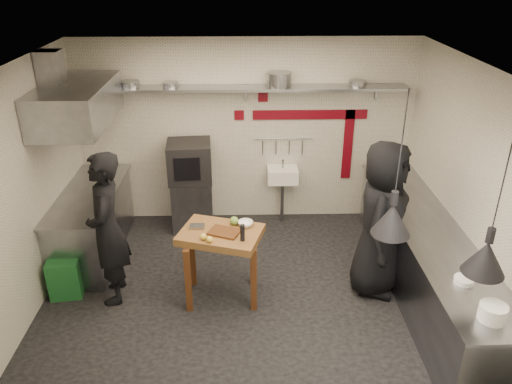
{
  "coord_description": "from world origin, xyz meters",
  "views": [
    {
      "loc": [
        -0.03,
        -5.05,
        3.83
      ],
      "look_at": [
        0.1,
        0.3,
        1.27
      ],
      "focal_mm": 35.0,
      "sensor_mm": 36.0,
      "label": 1
    }
  ],
  "objects_px": {
    "combi_oven": "(190,161)",
    "chef_left": "(107,229)",
    "prep_table": "(222,264)",
    "green_bin": "(66,276)",
    "chef_right": "(381,219)",
    "oven_stand": "(192,203)"
  },
  "relations": [
    {
      "from": "combi_oven",
      "to": "chef_left",
      "type": "xyz_separation_m",
      "value": [
        -0.8,
        -1.72,
        -0.15
      ]
    },
    {
      "from": "combi_oven",
      "to": "prep_table",
      "type": "xyz_separation_m",
      "value": [
        0.52,
        -1.76,
        -0.63
      ]
    },
    {
      "from": "prep_table",
      "to": "chef_left",
      "type": "relative_size",
      "value": 0.49
    },
    {
      "from": "green_bin",
      "to": "chef_left",
      "type": "bearing_deg",
      "value": -7.32
    },
    {
      "from": "chef_left",
      "to": "green_bin",
      "type": "bearing_deg",
      "value": -105.62
    },
    {
      "from": "green_bin",
      "to": "chef_right",
      "type": "xyz_separation_m",
      "value": [
        3.84,
        0.02,
        0.73
      ]
    },
    {
      "from": "oven_stand",
      "to": "green_bin",
      "type": "relative_size",
      "value": 1.6
    },
    {
      "from": "green_bin",
      "to": "combi_oven",
      "type": "bearing_deg",
      "value": 49.3
    },
    {
      "from": "green_bin",
      "to": "prep_table",
      "type": "relative_size",
      "value": 0.54
    },
    {
      "from": "green_bin",
      "to": "chef_left",
      "type": "xyz_separation_m",
      "value": [
        0.61,
        -0.08,
        0.69
      ]
    },
    {
      "from": "combi_oven",
      "to": "oven_stand",
      "type": "bearing_deg",
      "value": 81.56
    },
    {
      "from": "combi_oven",
      "to": "prep_table",
      "type": "height_order",
      "value": "combi_oven"
    },
    {
      "from": "chef_left",
      "to": "chef_right",
      "type": "height_order",
      "value": "chef_right"
    },
    {
      "from": "combi_oven",
      "to": "chef_left",
      "type": "height_order",
      "value": "chef_left"
    },
    {
      "from": "chef_right",
      "to": "chef_left",
      "type": "bearing_deg",
      "value": 115.73
    },
    {
      "from": "chef_left",
      "to": "oven_stand",
      "type": "bearing_deg",
      "value": 146.99
    },
    {
      "from": "green_bin",
      "to": "prep_table",
      "type": "height_order",
      "value": "prep_table"
    },
    {
      "from": "combi_oven",
      "to": "chef_right",
      "type": "distance_m",
      "value": 2.92
    },
    {
      "from": "green_bin",
      "to": "chef_right",
      "type": "height_order",
      "value": "chef_right"
    },
    {
      "from": "combi_oven",
      "to": "prep_table",
      "type": "relative_size",
      "value": 0.68
    },
    {
      "from": "green_bin",
      "to": "chef_right",
      "type": "relative_size",
      "value": 0.26
    },
    {
      "from": "chef_left",
      "to": "chef_right",
      "type": "bearing_deg",
      "value": 83.42
    }
  ]
}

